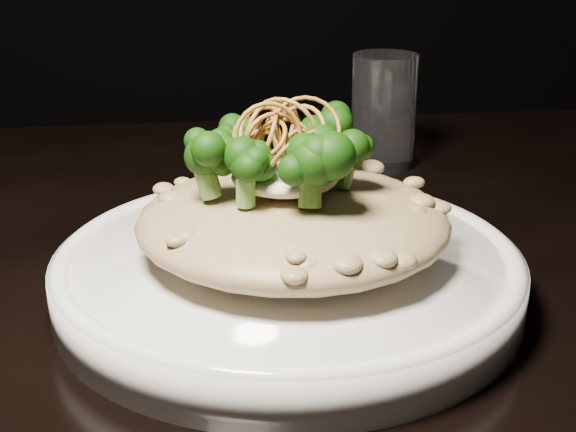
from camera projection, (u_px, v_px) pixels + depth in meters
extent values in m
cube|color=black|center=(379.00, 283.00, 0.57)|extent=(1.10, 0.80, 0.04)
cylinder|color=white|center=(288.00, 275.00, 0.50)|extent=(0.29, 0.29, 0.03)
ellipsoid|color=brown|center=(293.00, 220.00, 0.49)|extent=(0.19, 0.19, 0.04)
ellipsoid|color=white|center=(285.00, 176.00, 0.48)|extent=(0.06, 0.06, 0.02)
cylinder|color=silver|center=(383.00, 111.00, 0.75)|extent=(0.07, 0.07, 0.11)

